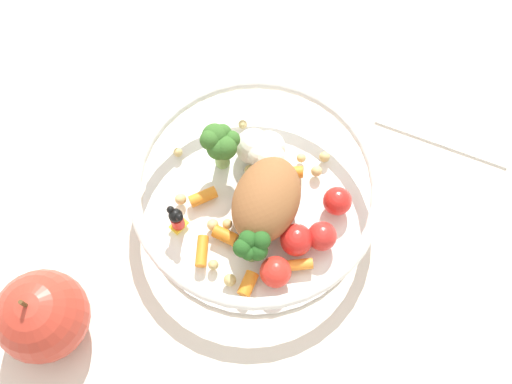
% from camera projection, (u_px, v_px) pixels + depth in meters
% --- Properties ---
extents(ground_plane, '(2.40, 2.40, 0.00)m').
position_uv_depth(ground_plane, '(250.00, 202.00, 0.59)').
color(ground_plane, silver).
extents(food_container, '(0.24, 0.24, 0.07)m').
position_uv_depth(food_container, '(259.00, 190.00, 0.57)').
color(food_container, white).
rests_on(food_container, ground_plane).
extents(loose_apple, '(0.08, 0.08, 0.09)m').
position_uv_depth(loose_apple, '(43.00, 316.00, 0.51)').
color(loose_apple, '#BC3828').
rests_on(loose_apple, ground_plane).
extents(folded_napkin, '(0.16, 0.17, 0.01)m').
position_uv_depth(folded_napkin, '(457.00, 93.00, 0.64)').
color(folded_napkin, white).
rests_on(folded_napkin, ground_plane).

